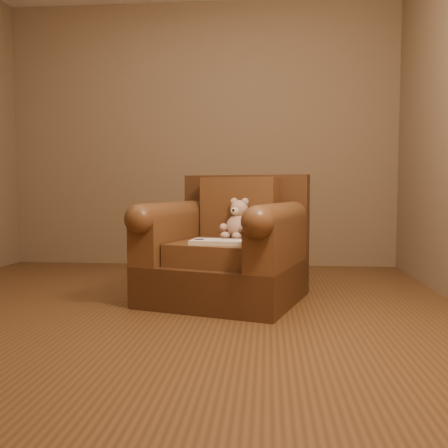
{
  "coord_description": "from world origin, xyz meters",
  "views": [
    {
      "loc": [
        0.7,
        -3.17,
        0.8
      ],
      "look_at": [
        0.39,
        0.28,
        0.55
      ],
      "focal_mm": 40.0,
      "sensor_mm": 36.0,
      "label": 1
    }
  ],
  "objects": [
    {
      "name": "room",
      "position": [
        0.0,
        0.0,
        1.71
      ],
      "size": [
        4.02,
        4.02,
        2.71
      ],
      "color": "#79634B",
      "rests_on": "ground"
    },
    {
      "name": "armchair",
      "position": [
        0.41,
        0.37,
        0.35
      ],
      "size": [
        1.24,
        1.21,
        0.9
      ],
      "rotation": [
        0.0,
        0.0,
        -0.3
      ],
      "color": "#432816",
      "rests_on": "floor"
    },
    {
      "name": "side_table",
      "position": [
        0.7,
        0.85,
        0.31
      ],
      "size": [
        0.42,
        0.42,
        0.58
      ],
      "color": "gold",
      "rests_on": "floor"
    },
    {
      "name": "guidebook",
      "position": [
        0.37,
        0.11,
        0.45
      ],
      "size": [
        0.38,
        0.25,
        0.03
      ],
      "rotation": [
        0.0,
        0.0,
        -0.1
      ],
      "color": "beige",
      "rests_on": "armchair"
    },
    {
      "name": "floor",
      "position": [
        0.0,
        0.0,
        0.0
      ],
      "size": [
        4.0,
        4.0,
        0.0
      ],
      "primitive_type": "plane",
      "color": "brown",
      "rests_on": "ground"
    },
    {
      "name": "teddy_bear",
      "position": [
        0.48,
        0.44,
        0.55
      ],
      "size": [
        0.23,
        0.26,
        0.31
      ],
      "rotation": [
        0.0,
        0.0,
        -0.46
      ],
      "color": "tan",
      "rests_on": "armchair"
    }
  ]
}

